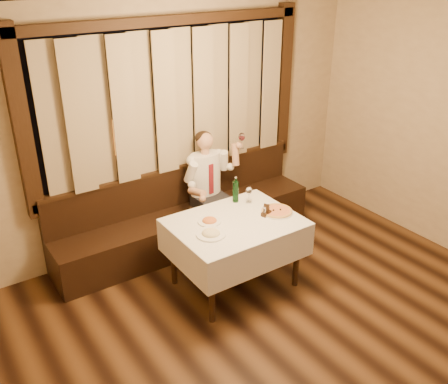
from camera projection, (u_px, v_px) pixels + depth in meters
room at (287, 178)px, 4.11m from camera, size 5.01×6.01×2.81m
banquette at (185, 220)px, 5.93m from camera, size 3.20×0.61×0.94m
dining_table at (235, 230)px, 5.02m from camera, size 1.27×0.97×0.76m
pizza at (277, 211)px, 5.14m from camera, size 0.34×0.34×0.04m
pasta_red at (209, 219)px, 4.94m from camera, size 0.24×0.24×0.08m
pasta_cream at (211, 231)px, 4.71m from camera, size 0.29×0.29×0.10m
green_bottle at (236, 191)px, 5.32m from camera, size 0.06×0.06×0.29m
table_wine_glass at (249, 191)px, 5.29m from camera, size 0.07×0.07×0.18m
cruet_caddy at (266, 211)px, 5.07m from camera, size 0.13×0.09×0.12m
seated_man at (209, 179)px, 5.80m from camera, size 0.73×0.54×1.35m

